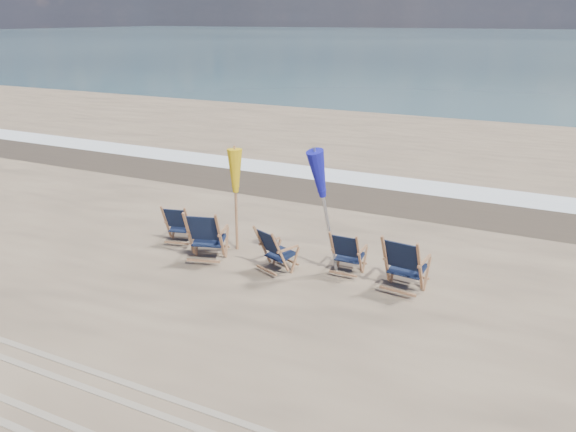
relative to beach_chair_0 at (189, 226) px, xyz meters
name	(u,v)px	position (x,y,z in m)	size (l,w,h in m)	color
ocean	(551,40)	(2.11, 126.05, -0.44)	(400.00, 400.00, 0.00)	#3D5D65
surf_foam	(382,181)	(2.11, 6.35, -0.44)	(200.00, 1.40, 0.01)	silver
wet_sand_strip	(365,196)	(2.11, 4.85, -0.44)	(200.00, 2.60, 0.00)	#42362A
tire_tracks	(102,415)	(2.11, -4.75, -0.44)	(80.00, 1.30, 0.01)	gray
beach_chair_0	(189,226)	(0.00, 0.00, 0.00)	(0.57, 0.64, 0.88)	black
beach_chair_1	(220,238)	(1.06, -0.50, 0.10)	(0.69, 0.78, 1.08)	black
beach_chair_2	(280,255)	(2.33, -0.52, 0.01)	(0.58, 0.65, 0.90)	black
beach_chair_3	(359,256)	(3.60, 0.06, 0.00)	(0.56, 0.64, 0.88)	black
beach_chair_4	(420,269)	(4.74, -0.22, 0.09)	(0.69, 0.77, 1.07)	black
umbrella_yellow	(235,177)	(0.94, 0.31, 1.06)	(0.30, 0.30, 2.02)	#946442
umbrella_blue	(328,176)	(3.03, -0.07, 1.42)	(0.30, 0.30, 2.41)	#A5A5AD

